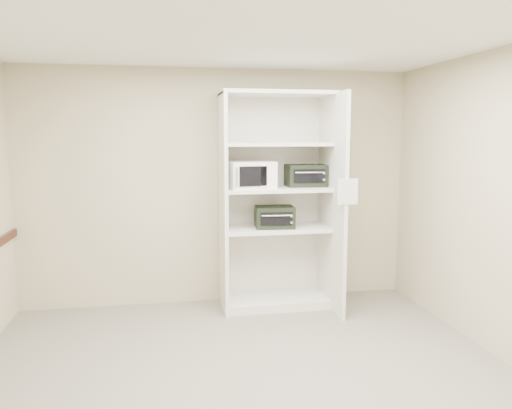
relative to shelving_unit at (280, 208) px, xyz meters
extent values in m
cube|color=slate|center=(-0.67, -1.70, -1.13)|extent=(4.50, 4.00, 0.01)
cube|color=white|center=(-0.67, -1.70, 1.57)|extent=(4.50, 4.00, 0.01)
cube|color=#B6A58C|center=(-0.67, 0.30, 0.22)|extent=(4.50, 0.02, 2.70)
cube|color=#B6A58C|center=(-0.67, -3.70, 0.22)|extent=(4.50, 0.02, 2.70)
cube|color=#B6A58C|center=(1.58, -1.70, 0.22)|extent=(0.02, 4.00, 2.70)
cube|color=white|center=(-0.65, -0.02, 0.07)|extent=(0.04, 0.60, 2.40)
cube|color=white|center=(0.55, -0.17, 0.07)|extent=(0.04, 0.90, 2.40)
cube|color=white|center=(-0.05, 0.28, 0.07)|extent=(1.24, 0.02, 2.40)
cube|color=white|center=(-0.05, 0.00, -1.08)|extent=(1.16, 0.56, 0.10)
cube|color=white|center=(-0.05, 0.00, -0.23)|extent=(1.16, 0.56, 0.04)
cube|color=white|center=(-0.05, 0.00, 0.22)|extent=(1.16, 0.56, 0.04)
cube|color=white|center=(-0.05, 0.00, 0.72)|extent=(1.16, 0.56, 0.04)
cube|color=white|center=(-0.05, 0.00, 1.27)|extent=(1.24, 0.60, 0.04)
cube|color=white|center=(-0.35, -0.06, 0.39)|extent=(0.54, 0.44, 0.29)
cube|color=black|center=(0.31, 0.05, 0.36)|extent=(0.44, 0.33, 0.25)
cube|color=black|center=(-0.07, -0.04, -0.09)|extent=(0.45, 0.35, 0.24)
cube|color=white|center=(0.56, -0.63, 0.25)|extent=(0.21, 0.01, 0.26)
camera|label=1|loc=(-1.26, -5.44, 0.81)|focal=35.00mm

